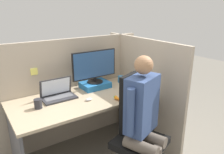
% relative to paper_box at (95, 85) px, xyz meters
% --- Properties ---
extents(cubicle_panel_back, '(2.10, 0.05, 1.37)m').
position_rel_paper_box_xyz_m(cubicle_panel_back, '(-0.28, 0.21, -0.10)').
color(cubicle_panel_back, tan).
rests_on(cubicle_panel_back, ground).
extents(cubicle_panel_right, '(0.04, 1.43, 1.37)m').
position_rel_paper_box_xyz_m(cubicle_panel_right, '(0.55, -0.28, -0.10)').
color(cubicle_panel_right, tan).
rests_on(cubicle_panel_right, ground).
extents(desk, '(1.60, 0.78, 0.75)m').
position_rel_paper_box_xyz_m(desk, '(-0.28, -0.20, -0.22)').
color(desk, tan).
rests_on(desk, ground).
extents(paper_box, '(0.35, 0.26, 0.07)m').
position_rel_paper_box_xyz_m(paper_box, '(0.00, 0.00, 0.00)').
color(paper_box, '#236BAD').
rests_on(paper_box, desk).
extents(monitor, '(0.60, 0.20, 0.41)m').
position_rel_paper_box_xyz_m(monitor, '(0.00, 0.00, 0.25)').
color(monitor, black).
rests_on(monitor, paper_box).
extents(laptop, '(0.37, 0.21, 0.23)m').
position_rel_paper_box_xyz_m(laptop, '(-0.52, -0.06, 0.01)').
color(laptop, '#2D2D33').
rests_on(laptop, desk).
extents(mouse, '(0.07, 0.05, 0.03)m').
position_rel_paper_box_xyz_m(mouse, '(-0.26, -0.31, -0.02)').
color(mouse, silver).
rests_on(mouse, desk).
extents(stapler, '(0.04, 0.12, 0.06)m').
position_rel_paper_box_xyz_m(stapler, '(0.43, -0.16, -0.01)').
color(stapler, black).
rests_on(stapler, desk).
extents(carrot_toy, '(0.05, 0.12, 0.05)m').
position_rel_paper_box_xyz_m(carrot_toy, '(0.00, -0.50, -0.01)').
color(carrot_toy, orange).
rests_on(carrot_toy, desk).
extents(office_chair, '(0.60, 0.64, 1.11)m').
position_rel_paper_box_xyz_m(office_chair, '(0.02, -0.80, -0.23)').
color(office_chair, black).
rests_on(office_chair, ground).
extents(person, '(0.46, 0.50, 1.34)m').
position_rel_paper_box_xyz_m(person, '(-0.04, -0.96, -0.02)').
color(person, brown).
rests_on(person, ground).
extents(coffee_mug, '(0.08, 0.08, 0.09)m').
position_rel_paper_box_xyz_m(coffee_mug, '(0.39, -0.02, 0.01)').
color(coffee_mug, teal).
rests_on(coffee_mug, desk).
extents(pen_cup, '(0.08, 0.08, 0.10)m').
position_rel_paper_box_xyz_m(pen_cup, '(-0.78, -0.19, 0.01)').
color(pen_cup, '#28282D').
rests_on(pen_cup, desk).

